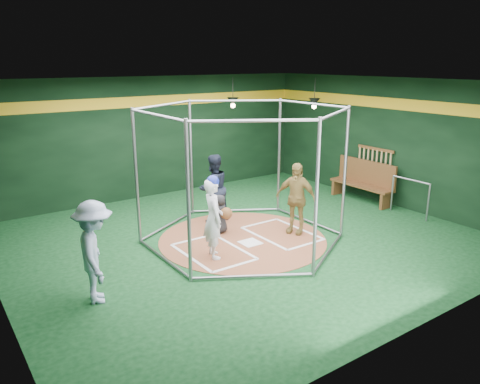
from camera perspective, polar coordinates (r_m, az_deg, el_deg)
room_shell at (r=10.21m, az=0.30°, el=3.42°), size 10.10×9.10×3.53m
clay_disc at (r=10.71m, az=0.31°, el=-5.76°), size 3.80×3.80×0.01m
home_plate at (r=10.48m, az=1.26°, el=-6.19°), size 0.43×0.43×0.01m
batter_box_left at (r=10.03m, az=-3.32°, el=-7.27°), size 1.17×1.77×0.01m
batter_box_right at (r=11.07m, az=5.09°, el=-5.03°), size 1.17×1.77×0.01m
batting_cage at (r=10.26m, az=0.32°, el=2.02°), size 4.05×4.67×3.00m
bat_rack at (r=13.98m, az=16.05°, el=3.25°), size 0.07×1.25×0.98m
pendant_lamp_near at (r=14.22m, az=-0.87°, el=10.97°), size 0.34×0.34×0.90m
pendant_lamp_far at (r=14.12m, az=9.04°, el=10.75°), size 0.34×0.34×0.90m
batter_figure at (r=9.50m, az=-3.28°, el=-3.06°), size 0.55×0.69×1.73m
visitor_leopard at (r=10.92m, az=6.83°, el=-0.75°), size 0.81×1.06×1.68m
catcher_figure at (r=10.93m, az=-2.29°, el=-2.66°), size 0.53×0.61×0.92m
umpire at (r=11.66m, az=-3.25°, el=0.46°), size 0.90×0.74×1.70m
bystander_blue at (r=8.16m, az=-17.28°, el=-7.01°), size 0.93×1.27×1.76m
dugout_bench at (r=13.92m, az=14.86°, el=1.39°), size 0.47×2.01×1.17m
steel_railing at (r=12.90m, az=20.04°, el=0.09°), size 0.05×1.14×0.99m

